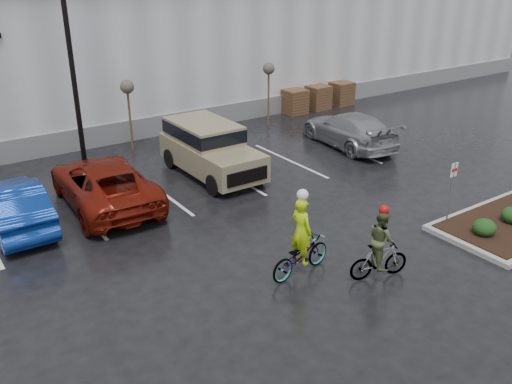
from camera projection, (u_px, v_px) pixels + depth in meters
ground at (365, 264)px, 15.28m from camera, size 120.00×120.00×0.00m
warehouse at (89, 42)px, 30.47m from camera, size 60.50×15.50×7.20m
wooded_ridge at (3, 20)px, 48.12m from camera, size 80.00×25.00×6.00m
lamppost at (67, 25)px, 20.02m from camera, size 0.50×1.00×9.22m
sapling_mid at (127, 91)px, 23.25m from camera, size 0.60×0.60×3.20m
sapling_east at (269, 72)px, 27.17m from camera, size 0.60×0.60×3.20m
pallet_stack_a at (294, 101)px, 30.04m from camera, size 1.20×1.20×1.35m
pallet_stack_b at (318, 97)px, 30.93m from camera, size 1.20×1.20×1.35m
pallet_stack_c at (341, 93)px, 31.87m from camera, size 1.20×1.20×1.35m
shrub_a at (484, 227)px, 16.45m from camera, size 0.70×0.70×0.52m
fire_lane_sign at (452, 186)px, 16.86m from camera, size 0.30×0.05×2.20m
car_blue at (14, 205)px, 17.12m from camera, size 1.65×4.65×1.53m
car_red at (104, 183)px, 18.69m from camera, size 3.01×5.96×1.62m
suv_tan at (212, 150)px, 21.20m from camera, size 2.20×5.10×2.06m
car_far_silver at (349, 129)px, 24.72m from camera, size 2.77×5.55×1.55m
cyclist_hivis at (301, 248)px, 14.54m from camera, size 2.13×0.97×2.49m
cyclist_olive at (380, 251)px, 14.34m from camera, size 1.71×0.93×2.13m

